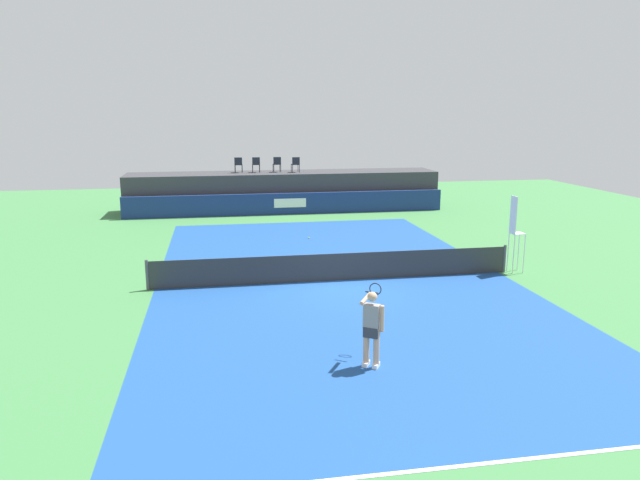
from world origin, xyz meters
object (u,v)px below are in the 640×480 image
(spectator_chair_right, at_px, (296,164))
(spectator_chair_center, at_px, (277,164))
(tennis_player, at_px, (372,326))
(spectator_chair_far_left, at_px, (238,164))
(net_post_far, at_px, (504,259))
(spectator_chair_left, at_px, (256,164))
(net_post_near, at_px, (147,275))
(umpire_chair, at_px, (515,229))
(tennis_ball, at_px, (309,238))

(spectator_chair_right, bearing_deg, spectator_chair_center, 163.76)
(tennis_player, bearing_deg, spectator_chair_far_left, 95.23)
(spectator_chair_far_left, height_order, spectator_chair_center, same)
(net_post_far, xyz_separation_m, tennis_player, (-6.76, -6.93, 0.46))
(spectator_chair_left, distance_m, net_post_near, 16.19)
(net_post_far, bearing_deg, spectator_chair_far_left, 119.73)
(spectator_chair_center, relative_size, umpire_chair, 0.32)
(net_post_near, distance_m, tennis_player, 8.95)
(net_post_far, relative_size, tennis_player, 0.56)
(tennis_player, bearing_deg, spectator_chair_left, 92.66)
(tennis_player, xyz_separation_m, tennis_ball, (0.72, 13.83, -0.92))
(spectator_chair_right, height_order, tennis_player, spectator_chair_right)
(net_post_near, bearing_deg, spectator_chair_center, 69.22)
(spectator_chair_center, distance_m, spectator_chair_right, 1.09)
(spectator_chair_left, bearing_deg, spectator_chair_right, -8.19)
(net_post_far, bearing_deg, tennis_player, -134.27)
(net_post_far, distance_m, tennis_ball, 9.17)
(net_post_near, bearing_deg, tennis_player, -50.85)
(umpire_chair, height_order, net_post_near, umpire_chair)
(tennis_player, bearing_deg, spectator_chair_center, 89.53)
(umpire_chair, bearing_deg, net_post_far, 179.78)
(spectator_chair_left, relative_size, spectator_chair_right, 1.00)
(umpire_chair, bearing_deg, spectator_chair_far_left, 120.63)
(spectator_chair_center, xyz_separation_m, tennis_ball, (0.54, -8.45, -2.66))
(spectator_chair_left, height_order, spectator_chair_right, same)
(spectator_chair_far_left, height_order, spectator_chair_right, same)
(net_post_near, height_order, net_post_far, same)
(net_post_far, height_order, tennis_ball, net_post_far)
(spectator_chair_left, height_order, tennis_player, spectator_chair_left)
(spectator_chair_center, height_order, tennis_ball, spectator_chair_center)
(umpire_chair, bearing_deg, tennis_ball, 132.67)
(tennis_ball, bearing_deg, spectator_chair_center, 93.68)
(net_post_far, bearing_deg, spectator_chair_right, 110.18)
(umpire_chair, distance_m, net_post_near, 12.77)
(umpire_chair, xyz_separation_m, tennis_player, (-7.08, -6.93, -0.63))
(spectator_chair_far_left, xyz_separation_m, net_post_near, (-3.60, -15.41, -2.19))
(spectator_chair_right, bearing_deg, tennis_ball, -93.57)
(spectator_chair_center, distance_m, tennis_player, 22.34)
(spectator_chair_far_left, bearing_deg, spectator_chair_center, -1.81)
(spectator_chair_right, relative_size, tennis_ball, 13.06)
(spectator_chair_center, bearing_deg, umpire_chair, -65.78)
(spectator_chair_center, relative_size, tennis_player, 0.50)
(umpire_chair, bearing_deg, spectator_chair_center, 114.22)
(tennis_ball, bearing_deg, spectator_chair_left, 101.74)
(spectator_chair_far_left, relative_size, umpire_chair, 0.32)
(spectator_chair_right, height_order, umpire_chair, spectator_chair_right)
(net_post_near, bearing_deg, spectator_chair_far_left, 76.87)
(net_post_far, bearing_deg, umpire_chair, -0.22)
(spectator_chair_far_left, bearing_deg, net_post_near, -103.13)
(spectator_chair_left, bearing_deg, net_post_far, -63.11)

